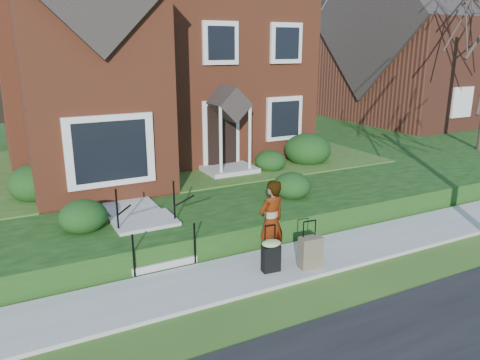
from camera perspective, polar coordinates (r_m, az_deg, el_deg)
ground at (r=10.28m, az=6.14°, el=-10.15°), size 120.00×120.00×0.00m
sidewalk at (r=10.26m, az=6.14°, el=-9.95°), size 60.00×1.60×0.08m
terrace at (r=21.11m, az=-1.08°, el=4.52°), size 44.00×20.00×0.60m
walkway at (r=13.49m, az=-14.80°, el=-1.26°), size 1.20×6.00×0.06m
main_house at (r=17.96m, az=-11.96°, el=18.10°), size 10.40×10.20×9.40m
neighbour_house at (r=28.22m, az=22.14°, el=16.42°), size 9.40×8.00×9.20m
front_steps at (r=10.65m, az=-10.83°, el=-6.58°), size 1.40×2.02×1.50m
foundation_shrubs at (r=13.99m, az=-4.40°, el=1.77°), size 10.25×4.28×1.13m
woman at (r=9.84m, az=3.85°, el=-5.07°), size 0.74×0.57×1.80m
suitcase_black at (r=9.61m, az=3.80°, el=-8.96°), size 0.44×0.37×0.98m
suitcase_olive at (r=9.87m, az=8.58°, el=-8.70°), size 0.49×0.30×1.01m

